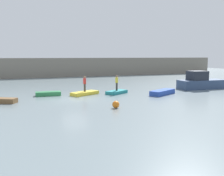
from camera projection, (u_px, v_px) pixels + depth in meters
ground_plane at (75, 99)px, 25.02m from camera, size 120.00×120.00×0.00m
embankment_wall at (44, 68)px, 50.10m from camera, size 80.00×1.20×3.87m
motorboat at (201, 82)px, 33.09m from camera, size 6.37×2.45×2.35m
rowboat_green at (48, 94)px, 27.40m from camera, size 2.73×1.26×0.43m
rowboat_yellow at (85, 93)px, 27.97m from camera, size 3.47×2.63×0.36m
rowboat_teal at (117, 92)px, 28.85m from camera, size 2.93×2.46×0.35m
rowboat_blue at (163, 92)px, 28.11m from camera, size 3.81×2.78×0.53m
person_yellow_shirt at (117, 82)px, 28.70m from camera, size 0.32×0.32×1.75m
person_red_shirt at (85, 83)px, 27.82m from camera, size 0.32×0.32×1.73m
mooring_buoy at (116, 104)px, 20.86m from camera, size 0.60×0.60×0.60m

